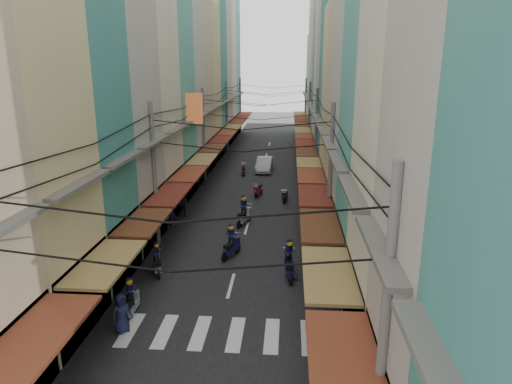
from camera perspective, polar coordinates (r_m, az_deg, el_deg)
The scene contains 15 objects.
ground at distance 23.84m, azimuth -2.53°, elevation -9.45°, with size 160.00×160.00×0.00m, color slate.
road at distance 42.72m, azimuth 0.59°, elevation 1.98°, with size 10.00×80.00×0.02m, color black.
sidewalk_left at distance 43.60m, azimuth -7.97°, elevation 2.14°, with size 3.00×80.00×0.06m, color gray.
sidewalk_right at distance 42.81m, azimuth 9.31°, elevation 1.83°, with size 3.00×80.00×0.06m, color gray.
crosswalk at distance 18.62m, azimuth -4.79°, elevation -17.19°, with size 7.55×2.40×0.01m.
building_row_left at distance 39.43m, azimuth -11.67°, elevation 14.86°, with size 7.80×67.67×23.70m.
building_row_right at distance 38.25m, azimuth 12.58°, elevation 14.25°, with size 7.80×68.98×22.59m.
utility_poles at distance 36.71m, azimuth 0.11°, elevation 10.15°, with size 10.20×66.13×8.20m.
white_car at distance 44.84m, azimuth 1.06°, elevation 2.62°, with size 4.87×1.91×1.72m, color #BABABE.
bicycle at distance 22.75m, azimuth 16.46°, elevation -11.41°, with size 0.54×1.45×1.00m, color black.
moving_scooters at distance 26.78m, azimuth -2.66°, elevation -5.25°, with size 7.09×27.04×2.01m.
parked_scooters at distance 20.54m, azimuth 9.79°, elevation -12.63°, with size 13.25×15.33×0.95m.
pedestrians at distance 24.90m, azimuth -10.70°, elevation -5.96°, with size 11.24×19.64×2.20m.
market_umbrella at distance 19.44m, azimuth 15.26°, elevation -8.85°, with size 2.40×2.40×2.53m.
traffic_sign at distance 22.70m, azimuth 10.83°, elevation -5.31°, with size 0.10×0.63×2.88m.
Camera 1 is at (2.63, -21.43, 10.10)m, focal length 32.00 mm.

